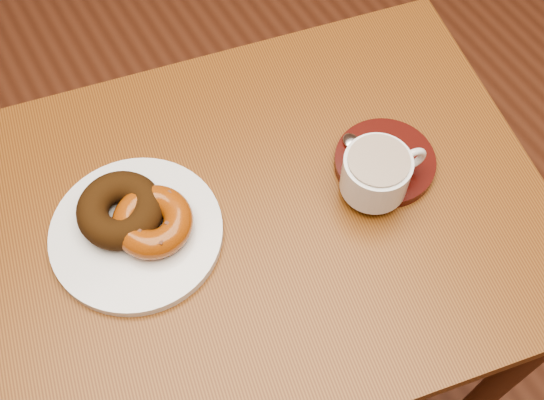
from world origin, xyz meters
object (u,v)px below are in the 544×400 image
donut_plate (137,233)px  saucer (385,162)px  cafe_table (260,251)px  coffee_cup (377,173)px

donut_plate → saucer: (0.34, -0.07, 0.00)m
cafe_table → donut_plate: 0.20m
cafe_table → saucer: (0.19, -0.02, 0.12)m
saucer → coffee_cup: size_ratio=1.17×
cafe_table → coffee_cup: (0.15, -0.05, 0.16)m
cafe_table → donut_plate: size_ratio=3.87×
cafe_table → coffee_cup: 0.23m
cafe_table → donut_plate: bearing=172.2°
coffee_cup → saucer: bearing=42.4°
cafe_table → saucer: bearing=5.1°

